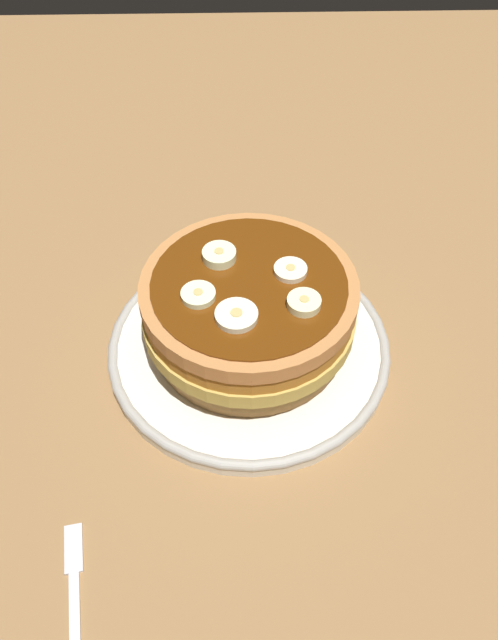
# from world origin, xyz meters

# --- Properties ---
(ground_plane) EXTENTS (1.40, 1.40, 0.03)m
(ground_plane) POSITION_xyz_m (0.00, 0.00, -0.01)
(ground_plane) COLOR olive
(plate) EXTENTS (0.25, 0.25, 0.02)m
(plate) POSITION_xyz_m (0.00, 0.00, 0.01)
(plate) COLOR silver
(plate) RESTS_ON ground_plane
(pancake_stack) EXTENTS (0.18, 0.18, 0.07)m
(pancake_stack) POSITION_xyz_m (0.00, -0.00, 0.05)
(pancake_stack) COLOR #B58246
(pancake_stack) RESTS_ON plate
(banana_slice_0) EXTENTS (0.03, 0.03, 0.01)m
(banana_slice_0) POSITION_xyz_m (0.02, -0.03, 0.09)
(banana_slice_0) COLOR #EBF4B7
(banana_slice_0) RESTS_ON pancake_stack
(banana_slice_1) EXTENTS (0.03, 0.03, 0.01)m
(banana_slice_1) POSITION_xyz_m (0.01, 0.04, 0.09)
(banana_slice_1) COLOR #EDE8C3
(banana_slice_1) RESTS_ON pancake_stack
(banana_slice_2) EXTENTS (0.03, 0.03, 0.01)m
(banana_slice_2) POSITION_xyz_m (-0.03, -0.01, 0.09)
(banana_slice_2) COLOR #F4E6BF
(banana_slice_2) RESTS_ON pancake_stack
(banana_slice_3) EXTENTS (0.03, 0.03, 0.01)m
(banana_slice_3) POSITION_xyz_m (0.04, 0.01, 0.09)
(banana_slice_3) COLOR #EBF3B9
(banana_slice_3) RESTS_ON pancake_stack
(banana_slice_4) EXTENTS (0.03, 0.03, 0.01)m
(banana_slice_4) POSITION_xyz_m (-0.04, 0.03, 0.09)
(banana_slice_4) COLOR #F4F3B2
(banana_slice_4) RESTS_ON pancake_stack
(fork) EXTENTS (0.03, 0.13, 0.01)m
(fork) POSITION_xyz_m (0.12, 0.21, 0.00)
(fork) COLOR silver
(fork) RESTS_ON ground_plane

